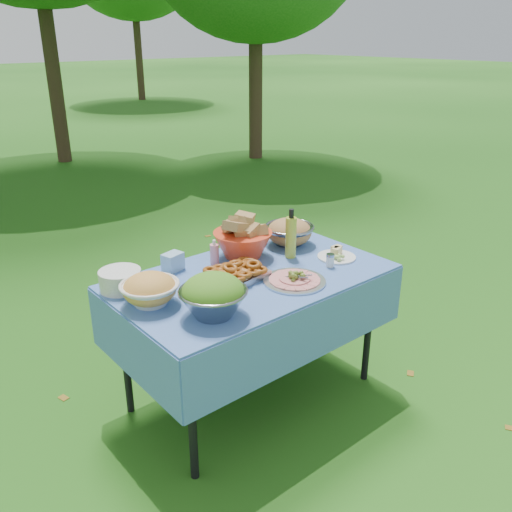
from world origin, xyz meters
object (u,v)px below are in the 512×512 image
at_px(oil_bottle, 291,233).
at_px(bread_bowl, 243,238).
at_px(plate_stack, 120,280).
at_px(pasta_bowl_steel, 289,231).
at_px(salad_bowl, 213,295).
at_px(charcuterie_platter, 295,276).
at_px(picnic_table, 252,337).

bearing_deg(oil_bottle, bread_bowl, 137.67).
distance_m(plate_stack, pasta_bowl_steel, 1.09).
height_order(salad_bowl, charcuterie_platter, salad_bowl).
distance_m(plate_stack, bread_bowl, 0.75).
distance_m(salad_bowl, charcuterie_platter, 0.54).
bearing_deg(oil_bottle, salad_bowl, -159.04).
relative_size(picnic_table, plate_stack, 6.93).
height_order(salad_bowl, plate_stack, salad_bowl).
bearing_deg(pasta_bowl_steel, picnic_table, -155.31).
xyz_separation_m(picnic_table, salad_bowl, (-0.42, -0.23, 0.48)).
bearing_deg(plate_stack, bread_bowl, -3.87).
relative_size(salad_bowl, oil_bottle, 1.08).
distance_m(plate_stack, oil_bottle, 0.98).
bearing_deg(oil_bottle, pasta_bowl_steel, 49.02).
height_order(picnic_table, oil_bottle, oil_bottle).
xyz_separation_m(salad_bowl, plate_stack, (-0.20, 0.52, -0.05)).
bearing_deg(picnic_table, pasta_bowl_steel, 24.69).
bearing_deg(picnic_table, charcuterie_platter, -61.24).
xyz_separation_m(bread_bowl, oil_bottle, (0.20, -0.18, 0.03)).
bearing_deg(picnic_table, plate_stack, 154.51).
bearing_deg(pasta_bowl_steel, oil_bottle, -130.98).
xyz_separation_m(pasta_bowl_steel, charcuterie_platter, (-0.36, -0.42, -0.04)).
relative_size(plate_stack, pasta_bowl_steel, 0.71).
height_order(salad_bowl, bread_bowl, bread_bowl).
xyz_separation_m(pasta_bowl_steel, oil_bottle, (-0.14, -0.16, 0.06)).
bearing_deg(picnic_table, salad_bowl, -151.22).
bearing_deg(salad_bowl, pasta_bowl_steel, 26.65).
xyz_separation_m(plate_stack, bread_bowl, (0.74, -0.05, 0.06)).
xyz_separation_m(picnic_table, plate_stack, (-0.61, 0.29, 0.43)).
bearing_deg(charcuterie_platter, plate_stack, 145.54).
bearing_deg(pasta_bowl_steel, salad_bowl, -153.35).
bearing_deg(charcuterie_platter, pasta_bowl_steel, 49.86).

